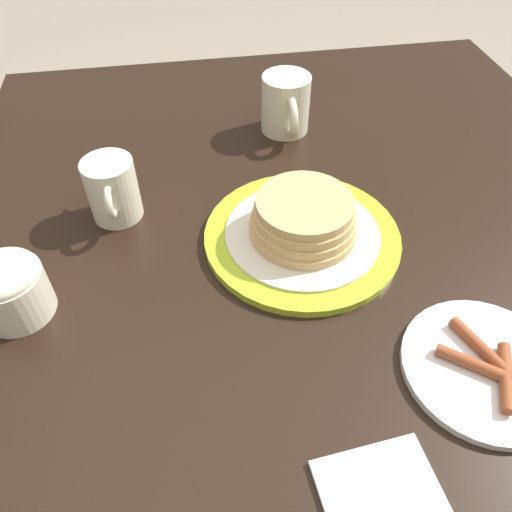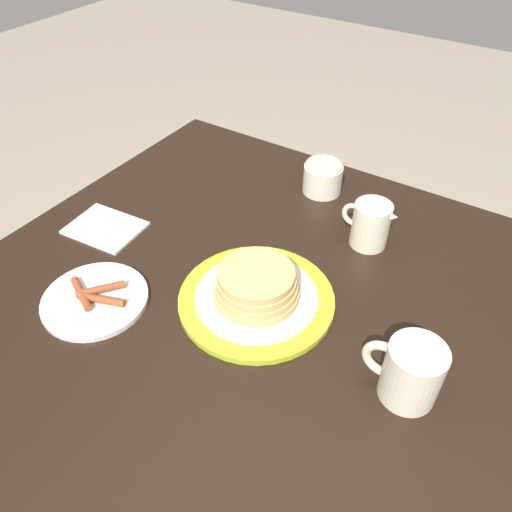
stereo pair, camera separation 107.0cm
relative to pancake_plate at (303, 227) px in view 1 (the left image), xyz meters
The scene contains 7 objects.
ground_plane 0.79m from the pancake_plate, 144.65° to the left, with size 8.00×8.00×0.00m, color gray.
dining_table 0.15m from the pancake_plate, 144.65° to the left, with size 1.13×1.06×0.76m.
pancake_plate is the anchor object (origin of this frame).
side_plate_bacon 0.29m from the pancake_plate, 32.68° to the left, with size 0.19×0.19×0.02m.
coffee_mug 0.29m from the pancake_plate, behind, with size 0.12×0.09×0.10m.
creamer_pitcher 0.28m from the pancake_plate, 111.35° to the right, with size 0.12×0.07×0.10m.
sugar_bowl 0.38m from the pancake_plate, 80.43° to the right, with size 0.09×0.09×0.09m.
Camera 1 is at (0.52, -0.17, 1.26)m, focal length 35.00 mm.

